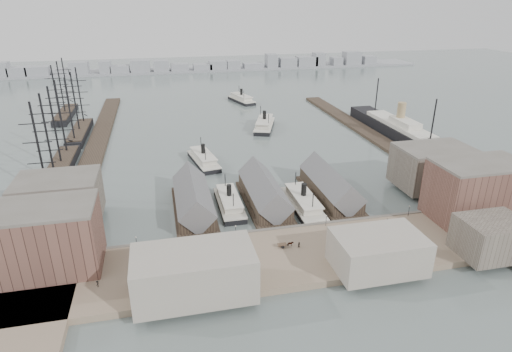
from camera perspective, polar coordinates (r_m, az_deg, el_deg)
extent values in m
plane|color=#53605E|center=(145.22, 2.67, -6.66)|extent=(900.00, 900.00, 0.00)
cube|color=#7C6853|center=(128.38, 5.08, -10.53)|extent=(180.00, 30.00, 2.00)
cube|color=#59544C|center=(140.31, 3.24, -7.27)|extent=(180.00, 1.20, 2.30)
cube|color=#2D231C|center=(234.93, -20.46, 3.84)|extent=(10.00, 220.00, 1.60)
cube|color=#2D231C|center=(249.96, 14.58, 5.65)|extent=(10.00, 180.00, 1.60)
cube|color=#2D231C|center=(154.98, -8.27, -4.63)|extent=(14.00, 42.00, 1.20)
cube|color=#2D231C|center=(154.48, -8.36, -3.44)|extent=(12.00, 36.00, 5.00)
cube|color=#59595B|center=(153.36, -8.42, -2.57)|extent=(12.60, 37.00, 12.60)
cube|color=#2D231C|center=(158.59, 1.13, -3.71)|extent=(14.00, 42.00, 1.20)
cube|color=#2D231C|center=(158.11, 1.05, -2.55)|extent=(12.00, 36.00, 5.00)
cube|color=#59595B|center=(157.02, 1.06, -1.69)|extent=(12.60, 37.00, 12.60)
cube|color=#2D231C|center=(166.24, 9.87, -2.76)|extent=(14.00, 42.00, 1.20)
cube|color=#2D231C|center=(165.78, 9.81, -1.65)|extent=(12.00, 36.00, 5.00)
cube|color=#59595B|center=(164.74, 9.87, -0.83)|extent=(12.60, 37.00, 12.60)
cube|color=brown|center=(129.98, -27.17, -7.65)|extent=(32.00, 18.00, 18.00)
cube|color=#60564C|center=(156.90, -24.72, -2.86)|extent=(26.00, 20.00, 14.00)
cube|color=brown|center=(160.48, 27.36, -1.81)|extent=(30.00, 18.00, 19.00)
cube|color=#60564C|center=(181.81, 22.52, 1.09)|extent=(28.00, 20.00, 15.00)
cube|color=gray|center=(123.17, 15.95, -9.69)|extent=(24.00, 16.00, 10.00)
cube|color=gray|center=(109.83, -8.25, -12.70)|extent=(30.00, 16.00, 12.00)
cube|color=#60564C|center=(141.38, 28.85, -7.16)|extent=(18.00, 14.00, 11.00)
cylinder|color=black|center=(133.42, -15.65, -8.57)|extent=(0.16, 0.16, 3.60)
sphere|color=beige|center=(132.47, -15.73, -7.87)|extent=(0.44, 0.44, 0.44)
cylinder|color=black|center=(134.49, -2.73, -7.38)|extent=(0.16, 0.16, 3.60)
sphere|color=beige|center=(133.55, -2.74, -6.68)|extent=(0.44, 0.44, 0.44)
cylinder|color=black|center=(142.04, 9.33, -5.93)|extent=(0.16, 0.16, 3.60)
sphere|color=beige|center=(141.15, 9.38, -5.26)|extent=(0.44, 0.44, 0.44)
cylinder|color=black|center=(155.13, 19.70, -4.47)|extent=(0.16, 0.16, 3.60)
sphere|color=beige|center=(154.31, 19.79, -3.84)|extent=(0.44, 0.44, 0.44)
cube|color=gray|center=(468.25, -8.77, 13.88)|extent=(500.00, 40.00, 2.00)
cube|color=gray|center=(474.01, -29.11, 11.96)|extent=(17.36, 14.00, 10.23)
cube|color=gray|center=(469.60, -27.04, 12.27)|extent=(20.65, 14.00, 10.28)
cube|color=gray|center=(465.22, -24.38, 12.45)|extent=(14.71, 14.00, 7.23)
cube|color=gray|center=(462.07, -22.51, 13.06)|extent=(17.63, 14.00, 13.23)
cube|color=gray|center=(458.81, -19.43, 13.44)|extent=(10.74, 14.00, 13.58)
cube|color=gray|center=(457.92, -17.66, 13.33)|extent=(18.06, 14.00, 8.64)
cube|color=gray|center=(456.49, -15.14, 13.87)|extent=(18.55, 14.00, 13.29)
cube|color=gray|center=(456.32, -12.53, 14.05)|extent=(15.33, 14.00, 12.47)
cube|color=gray|center=(457.17, -10.14, 14.01)|extent=(17.56, 14.00, 8.72)
cube|color=gray|center=(459.03, -7.16, 14.15)|extent=(18.76, 14.00, 7.63)
cube|color=gray|center=(460.73, -5.14, 14.43)|extent=(17.61, 14.00, 10.35)
cube|color=gray|center=(463.21, -3.09, 14.53)|extent=(13.38, 14.00, 10.30)
cube|color=gray|center=(467.62, -0.40, 14.42)|extent=(20.73, 14.00, 6.75)
cube|color=gray|center=(471.72, 2.06, 15.02)|extent=(11.51, 14.00, 15.57)
cube|color=gray|center=(476.87, 4.20, 14.80)|extent=(18.17, 14.00, 11.26)
cube|color=gray|center=(483.58, 6.75, 14.85)|extent=(21.81, 14.00, 11.83)
cube|color=gray|center=(488.09, 8.35, 15.06)|extent=(11.12, 14.00, 15.50)
cube|color=gray|center=(496.16, 10.63, 14.73)|extent=(10.90, 14.00, 10.29)
cube|color=gray|center=(503.23, 12.63, 15.00)|extent=(17.95, 14.00, 15.72)
cube|color=gray|center=(512.34, 14.70, 14.65)|extent=(14.21, 14.00, 10.51)
cube|color=black|center=(156.83, -3.56, -3.96)|extent=(7.77, 27.21, 1.75)
cube|color=beige|center=(156.27, -3.57, -3.55)|extent=(8.16, 27.21, 0.49)
cube|color=beige|center=(155.67, -3.58, -3.10)|extent=(6.32, 19.43, 2.14)
cube|color=beige|center=(155.08, -3.60, -2.65)|extent=(6.80, 21.38, 0.39)
cylinder|color=black|center=(154.18, -3.62, -1.93)|extent=(1.75, 1.75, 4.37)
cylinder|color=black|center=(162.15, -4.13, -0.73)|extent=(0.29, 0.29, 5.83)
cylinder|color=black|center=(146.46, -3.04, -3.39)|extent=(0.29, 0.29, 5.83)
cube|color=black|center=(156.80, 6.28, -4.04)|extent=(8.43, 29.50, 1.90)
cube|color=beige|center=(156.19, 6.31, -3.59)|extent=(8.85, 29.50, 0.53)
cube|color=beige|center=(155.54, 6.33, -3.10)|extent=(6.85, 21.07, 2.32)
cube|color=beige|center=(154.91, 6.35, -2.61)|extent=(7.38, 23.18, 0.42)
cylinder|color=black|center=(153.94, 6.39, -1.83)|extent=(1.90, 1.90, 4.74)
cylinder|color=black|center=(162.21, 5.31, -0.54)|extent=(0.32, 0.32, 6.32)
cylinder|color=black|center=(146.00, 7.59, -3.41)|extent=(0.32, 0.32, 6.32)
cube|color=black|center=(199.06, -6.99, 1.89)|extent=(12.85, 29.30, 1.82)
cube|color=beige|center=(198.60, -7.00, 2.24)|extent=(13.25, 29.37, 0.51)
cube|color=beige|center=(198.11, -7.02, 2.62)|extent=(9.96, 21.06, 2.23)
cube|color=beige|center=(197.63, -7.04, 3.01)|extent=(10.81, 23.14, 0.40)
cylinder|color=black|center=(196.90, -7.07, 3.62)|extent=(1.82, 1.82, 4.55)
cylinder|color=black|center=(205.56, -7.35, 4.37)|extent=(0.30, 0.30, 6.07)
cylinder|color=black|center=(188.42, -6.76, 2.68)|extent=(0.30, 0.30, 6.07)
cube|color=black|center=(251.98, 1.12, 6.57)|extent=(19.15, 32.66, 2.02)
cube|color=beige|center=(251.57, 1.13, 6.89)|extent=(19.57, 32.81, 0.56)
cube|color=beige|center=(251.15, 1.13, 7.23)|extent=(14.51, 23.63, 2.47)
cube|color=beige|center=(250.73, 1.13, 7.58)|extent=(15.80, 25.94, 0.45)
cylinder|color=black|center=(250.09, 1.14, 8.13)|extent=(2.02, 2.02, 5.06)
cylinder|color=black|center=(259.67, 0.59, 8.63)|extent=(0.34, 0.34, 6.75)
cylinder|color=black|center=(240.68, 1.72, 7.48)|extent=(0.34, 0.34, 6.75)
cube|color=black|center=(318.30, -1.95, 9.98)|extent=(16.17, 30.18, 1.87)
cube|color=beige|center=(318.01, -1.95, 10.22)|extent=(16.56, 30.30, 0.52)
cube|color=beige|center=(317.70, -1.96, 10.48)|extent=(12.33, 21.79, 2.28)
cube|color=beige|center=(317.39, -1.96, 10.73)|extent=(13.41, 23.92, 0.41)
cylinder|color=black|center=(316.92, -1.96, 11.14)|extent=(1.87, 1.87, 4.66)
cylinder|color=black|center=(325.94, -2.29, 11.42)|extent=(0.31, 0.31, 6.22)
cylinder|color=black|center=(308.01, -1.62, 10.76)|extent=(0.31, 0.31, 6.22)
cube|color=black|center=(202.49, -24.80, 0.51)|extent=(9.07, 62.48, 3.63)
cube|color=#2D231C|center=(201.77, -24.90, 1.06)|extent=(8.57, 56.23, 0.60)
cylinder|color=black|center=(176.59, -27.01, 3.39)|extent=(0.81, 0.81, 34.26)
cylinder|color=black|center=(190.13, -26.09, 4.81)|extent=(0.81, 0.81, 34.26)
cylinder|color=black|center=(203.81, -25.29, 6.04)|extent=(0.81, 0.81, 34.26)
cylinder|color=black|center=(217.61, -24.58, 7.11)|extent=(0.81, 0.81, 34.26)
cube|color=black|center=(257.57, -22.41, 5.35)|extent=(8.51, 49.14, 3.40)
cube|color=#2D231C|center=(257.04, -22.48, 5.77)|extent=(8.03, 44.23, 0.57)
cylinder|color=black|center=(236.95, -23.61, 8.10)|extent=(0.76, 0.76, 32.13)
cylinder|color=black|center=(253.46, -23.00, 9.05)|extent=(0.76, 0.76, 32.13)
cylinder|color=black|center=(270.06, -22.46, 9.89)|extent=(0.76, 0.76, 32.13)
cube|color=black|center=(301.72, -24.04, 7.46)|extent=(8.55, 47.48, 3.42)
cube|color=#2D231C|center=(301.26, -24.10, 7.83)|extent=(8.07, 42.73, 0.57)
cylinder|color=black|center=(282.21, -25.16, 9.97)|extent=(0.76, 0.76, 32.29)
cylinder|color=black|center=(298.21, -24.58, 10.65)|extent=(0.76, 0.76, 32.29)
cylinder|color=black|center=(314.26, -24.05, 11.27)|extent=(0.76, 0.76, 32.29)
cube|color=black|center=(248.41, 18.47, 5.63)|extent=(13.15, 96.09, 6.07)
cube|color=beige|center=(247.33, 18.58, 6.53)|extent=(11.13, 55.63, 2.02)
cube|color=beige|center=(242.55, 19.26, 6.76)|extent=(8.09, 20.23, 3.03)
cylinder|color=tan|center=(245.59, 18.79, 8.11)|extent=(4.45, 4.45, 10.11)
cube|color=black|center=(154.76, 26.03, -6.19)|extent=(2.90, 9.67, 0.81)
cube|color=#2B3627|center=(154.01, 26.14, -5.63)|extent=(3.03, 10.18, 2.62)
cube|color=#59595B|center=(153.38, 26.23, -5.15)|extent=(3.25, 10.59, 0.30)
imported|color=black|center=(129.49, -13.32, -9.86)|extent=(1.98, 1.96, 1.63)
cube|color=#3F2D21|center=(128.12, -14.21, -10.29)|extent=(2.96, 2.82, 0.25)
cylinder|color=black|center=(127.83, -14.00, -10.54)|extent=(0.89, 0.77, 1.10)
cylinder|color=black|center=(128.78, -14.40, -10.31)|extent=(0.89, 0.77, 1.10)
imported|color=black|center=(130.38, 4.61, -9.02)|extent=(1.86, 0.87, 1.55)
cube|color=#3F2D21|center=(129.61, 3.50, -9.13)|extent=(2.63, 1.55, 0.25)
cylinder|color=black|center=(129.23, 3.59, -9.42)|extent=(1.10, 0.10, 1.10)
cylinder|color=black|center=(130.36, 3.41, -9.10)|extent=(1.10, 0.10, 1.10)
imported|color=black|center=(130.53, 12.22, -9.49)|extent=(1.57, 1.73, 1.50)
cube|color=#3F2D21|center=(129.04, 11.30, -9.74)|extent=(2.87, 2.05, 0.25)
cylinder|color=black|center=(128.77, 11.47, -10.02)|extent=(1.09, 0.33, 1.10)
cylinder|color=black|center=(129.69, 11.10, -9.73)|extent=(1.09, 0.33, 1.10)
imported|color=black|center=(126.78, -13.58, -10.67)|extent=(0.69, 0.71, 1.57)
imported|color=black|center=(120.27, -11.96, -12.50)|extent=(1.01, 1.04, 1.69)
imported|color=black|center=(134.04, -2.86, -7.96)|extent=(1.25, 1.24, 1.73)
imported|color=black|center=(118.54, -4.81, -12.56)|extent=(0.73, 1.15, 1.82)
imported|color=black|center=(130.20, 5.75, -9.09)|extent=(0.94, 0.76, 1.66)
imported|color=black|center=(133.36, 9.81, -8.51)|extent=(0.71, 0.63, 1.60)
imported|color=black|center=(138.77, 10.36, -7.19)|extent=(1.04, 0.95, 1.74)
imported|color=black|center=(139.83, 18.56, -7.87)|extent=(1.21, 0.99, 1.64)
imported|color=black|center=(148.73, 17.09, -5.73)|extent=(1.02, 0.46, 1.71)
imported|color=black|center=(145.83, 24.49, -7.51)|extent=(0.81, 0.93, 1.61)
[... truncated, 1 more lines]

